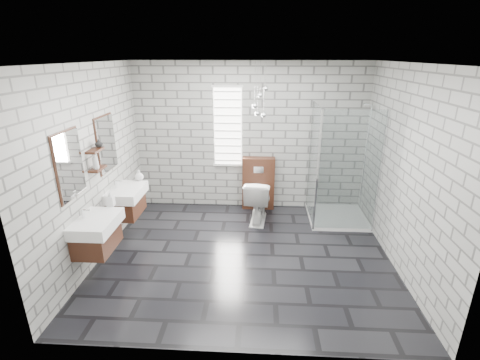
# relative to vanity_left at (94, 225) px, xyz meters

# --- Properties ---
(floor) EXTENTS (4.20, 3.60, 0.02)m
(floor) POSITION_rel_vanity_left_xyz_m (1.91, 0.62, -0.77)
(floor) COLOR black
(floor) RESTS_ON ground
(ceiling) EXTENTS (4.20, 3.60, 0.02)m
(ceiling) POSITION_rel_vanity_left_xyz_m (1.91, 0.62, 1.95)
(ceiling) COLOR white
(ceiling) RESTS_ON wall_back
(wall_back) EXTENTS (4.20, 0.02, 2.70)m
(wall_back) POSITION_rel_vanity_left_xyz_m (1.91, 2.43, 0.59)
(wall_back) COLOR #9E9F99
(wall_back) RESTS_ON floor
(wall_front) EXTENTS (4.20, 0.02, 2.70)m
(wall_front) POSITION_rel_vanity_left_xyz_m (1.91, -1.19, 0.59)
(wall_front) COLOR #9E9F99
(wall_front) RESTS_ON floor
(wall_left) EXTENTS (0.02, 3.60, 2.70)m
(wall_left) POSITION_rel_vanity_left_xyz_m (-0.20, 0.62, 0.59)
(wall_left) COLOR #9E9F99
(wall_left) RESTS_ON floor
(wall_right) EXTENTS (0.02, 3.60, 2.70)m
(wall_right) POSITION_rel_vanity_left_xyz_m (4.02, 0.62, 0.59)
(wall_right) COLOR #9E9F99
(wall_right) RESTS_ON floor
(vanity_left) EXTENTS (0.47, 0.70, 1.57)m
(vanity_left) POSITION_rel_vanity_left_xyz_m (0.00, 0.00, 0.00)
(vanity_left) COLOR #432214
(vanity_left) RESTS_ON wall_left
(vanity_right) EXTENTS (0.47, 0.70, 1.57)m
(vanity_right) POSITION_rel_vanity_left_xyz_m (0.00, 1.05, 0.00)
(vanity_right) COLOR #432214
(vanity_right) RESTS_ON wall_left
(shelf_lower) EXTENTS (0.14, 0.30, 0.03)m
(shelf_lower) POSITION_rel_vanity_left_xyz_m (-0.12, 0.57, 0.56)
(shelf_lower) COLOR #432214
(shelf_lower) RESTS_ON wall_left
(shelf_upper) EXTENTS (0.14, 0.30, 0.03)m
(shelf_upper) POSITION_rel_vanity_left_xyz_m (-0.12, 0.57, 0.82)
(shelf_upper) COLOR #432214
(shelf_upper) RESTS_ON wall_left
(window) EXTENTS (0.56, 0.05, 1.48)m
(window) POSITION_rel_vanity_left_xyz_m (1.51, 2.40, 0.79)
(window) COLOR white
(window) RESTS_ON wall_back
(cistern_panel) EXTENTS (0.60, 0.20, 1.00)m
(cistern_panel) POSITION_rel_vanity_left_xyz_m (2.08, 2.32, -0.26)
(cistern_panel) COLOR #432214
(cistern_panel) RESTS_ON floor
(flush_plate) EXTENTS (0.18, 0.01, 0.12)m
(flush_plate) POSITION_rel_vanity_left_xyz_m (2.08, 2.21, 0.04)
(flush_plate) COLOR silver
(flush_plate) RESTS_ON cistern_panel
(shower_enclosure) EXTENTS (1.00, 1.00, 2.03)m
(shower_enclosure) POSITION_rel_vanity_left_xyz_m (3.41, 1.80, -0.25)
(shower_enclosure) COLOR white
(shower_enclosure) RESTS_ON floor
(pendant_cluster) EXTENTS (0.26, 0.23, 0.90)m
(pendant_cluster) POSITION_rel_vanity_left_xyz_m (2.09, 2.00, 1.28)
(pendant_cluster) COLOR silver
(pendant_cluster) RESTS_ON ceiling
(toilet) EXTENTS (0.51, 0.81, 0.78)m
(toilet) POSITION_rel_vanity_left_xyz_m (2.08, 1.76, -0.37)
(toilet) COLOR white
(toilet) RESTS_ON floor
(soap_bottle_a) EXTENTS (0.10, 0.10, 0.21)m
(soap_bottle_a) POSITION_rel_vanity_left_xyz_m (0.08, 0.39, 0.20)
(soap_bottle_a) COLOR #B2B2B2
(soap_bottle_a) RESTS_ON vanity_left
(soap_bottle_b) EXTENTS (0.15, 0.15, 0.18)m
(soap_bottle_b) POSITION_rel_vanity_left_xyz_m (0.13, 1.41, 0.18)
(soap_bottle_b) COLOR #B2B2B2
(soap_bottle_b) RESTS_ON vanity_right
(soap_bottle_c) EXTENTS (0.10, 0.10, 0.22)m
(soap_bottle_c) POSITION_rel_vanity_left_xyz_m (-0.11, 0.51, 0.69)
(soap_bottle_c) COLOR #B2B2B2
(soap_bottle_c) RESTS_ON shelf_lower
(vase) EXTENTS (0.13, 0.13, 0.11)m
(vase) POSITION_rel_vanity_left_xyz_m (-0.11, 0.68, 0.89)
(vase) COLOR #B2B2B2
(vase) RESTS_ON shelf_upper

